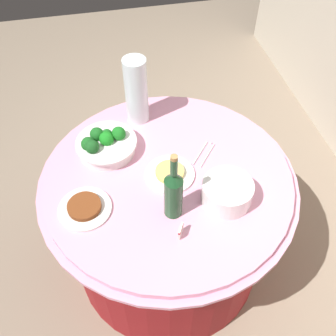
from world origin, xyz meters
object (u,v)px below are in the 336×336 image
Objects in this scene: wine_bottle at (173,193)px; decorative_fruit_vase at (136,94)px; food_plate_stir_fry at (85,208)px; plate_stack at (227,192)px; serving_tongs at (204,153)px; label_placard_front at (181,231)px; broccoli_bowl at (105,144)px; food_plate_noodles at (170,174)px.

decorative_fruit_vase is (-0.59, -0.05, 0.02)m from wine_bottle.
plate_stack is at bearing 82.84° from food_plate_stir_fry.
decorative_fruit_vase is at bearing -139.71° from serving_tongs.
wine_bottle is 0.38m from serving_tongs.
plate_stack is at bearing 119.25° from label_placard_front.
wine_bottle is (0.40, 0.23, 0.08)m from broccoli_bowl.
serving_tongs is at bearing 40.29° from decorative_fruit_vase.
decorative_fruit_vase is at bearing -175.39° from wine_bottle.
plate_stack is 0.95× the size of food_plate_stir_fry.
decorative_fruit_vase reaches higher than food_plate_stir_fry.
food_plate_noodles is at bearing 50.86° from broccoli_bowl.
wine_bottle is 0.99× the size of decorative_fruit_vase.
food_plate_noodles is 0.39m from food_plate_stir_fry.
broccoli_bowl is at bearing -130.07° from plate_stack.
broccoli_bowl is 1.27× the size of food_plate_noodles.
broccoli_bowl is at bearing -150.07° from wine_bottle.
broccoli_bowl reaches higher than plate_stack.
food_plate_stir_fry is 0.41m from label_placard_front.
plate_stack is at bearing 49.93° from broccoli_bowl.
wine_bottle is at bearing -36.71° from serving_tongs.
plate_stack is at bearing 3.35° from serving_tongs.
decorative_fruit_vase reaches higher than plate_stack.
broccoli_bowl is 0.29m from decorative_fruit_vase.
food_plate_stir_fry is (-0.07, -0.58, -0.04)m from plate_stack.
food_plate_stir_fry is (-0.09, -0.35, -0.12)m from wine_bottle.
label_placard_front is at bearing 4.25° from decorative_fruit_vase.
plate_stack is 0.62× the size of decorative_fruit_vase.
decorative_fruit_vase is 0.43m from serving_tongs.
label_placard_front is (0.13, -0.22, -0.02)m from plate_stack.
food_plate_noodles is at bearing 171.64° from wine_bottle.
broccoli_bowl is 0.60m from plate_stack.
food_plate_stir_fry is at bearing -74.76° from food_plate_noodles.
serving_tongs is at bearing 152.37° from label_placard_front.
food_plate_stir_fry is at bearing -97.16° from plate_stack.
broccoli_bowl is at bearing -43.08° from decorative_fruit_vase.
food_plate_stir_fry is (0.51, -0.30, -0.14)m from decorative_fruit_vase.
serving_tongs is 0.45m from label_placard_front.
serving_tongs is at bearing -176.65° from plate_stack.
label_placard_front is at bearing -60.75° from plate_stack.
plate_stack is 0.24m from wine_bottle.
food_plate_stir_fry is at bearing -119.14° from label_placard_front.
food_plate_noodles is (-0.19, 0.03, -0.12)m from wine_bottle.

